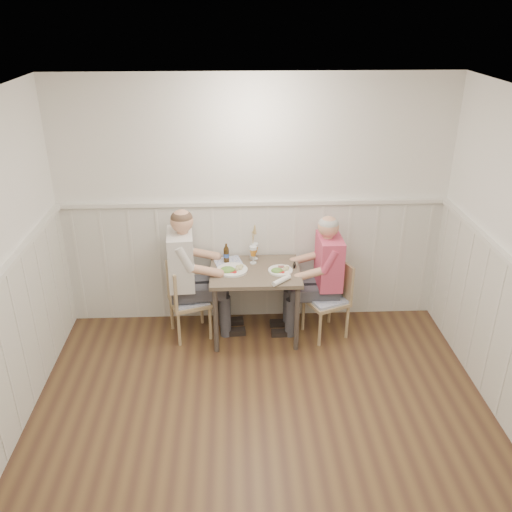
{
  "coord_description": "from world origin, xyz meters",
  "views": [
    {
      "loc": [
        -0.21,
        -2.98,
        3.19
      ],
      "look_at": [
        -0.01,
        1.64,
        1.0
      ],
      "focal_mm": 38.0,
      "sensor_mm": 36.0,
      "label": 1
    }
  ],
  "objects_px": {
    "grass_vase": "(252,243)",
    "chair_left": "(185,298)",
    "chair_right": "(330,296)",
    "man_in_pink": "(324,284)",
    "dining_table": "(255,279)",
    "diner_cream": "(187,283)",
    "beer_bottle": "(226,254)"
  },
  "relations": [
    {
      "from": "beer_bottle",
      "to": "grass_vase",
      "type": "xyz_separation_m",
      "value": [
        0.26,
        0.06,
        0.09
      ]
    },
    {
      "from": "beer_bottle",
      "to": "man_in_pink",
      "type": "bearing_deg",
      "value": -7.94
    },
    {
      "from": "dining_table",
      "to": "beer_bottle",
      "type": "bearing_deg",
      "value": 146.24
    },
    {
      "from": "chair_right",
      "to": "man_in_pink",
      "type": "distance_m",
      "value": 0.14
    },
    {
      "from": "man_in_pink",
      "to": "diner_cream",
      "type": "relative_size",
      "value": 0.93
    },
    {
      "from": "dining_table",
      "to": "chair_right",
      "type": "relative_size",
      "value": 1.1
    },
    {
      "from": "man_in_pink",
      "to": "beer_bottle",
      "type": "distance_m",
      "value": 1.05
    },
    {
      "from": "chair_right",
      "to": "chair_left",
      "type": "relative_size",
      "value": 1.01
    },
    {
      "from": "grass_vase",
      "to": "dining_table",
      "type": "bearing_deg",
      "value": -84.95
    },
    {
      "from": "grass_vase",
      "to": "man_in_pink",
      "type": "bearing_deg",
      "value": -15.33
    },
    {
      "from": "chair_right",
      "to": "grass_vase",
      "type": "xyz_separation_m",
      "value": [
        -0.8,
        0.27,
        0.49
      ]
    },
    {
      "from": "chair_right",
      "to": "diner_cream",
      "type": "distance_m",
      "value": 1.47
    },
    {
      "from": "man_in_pink",
      "to": "grass_vase",
      "type": "xyz_separation_m",
      "value": [
        -0.73,
        0.2,
        0.38
      ]
    },
    {
      "from": "dining_table",
      "to": "diner_cream",
      "type": "relative_size",
      "value": 0.64
    },
    {
      "from": "dining_table",
      "to": "diner_cream",
      "type": "bearing_deg",
      "value": 175.59
    },
    {
      "from": "chair_left",
      "to": "man_in_pink",
      "type": "distance_m",
      "value": 1.43
    },
    {
      "from": "man_in_pink",
      "to": "beer_bottle",
      "type": "bearing_deg",
      "value": 172.06
    },
    {
      "from": "dining_table",
      "to": "grass_vase",
      "type": "distance_m",
      "value": 0.38
    },
    {
      "from": "grass_vase",
      "to": "chair_left",
      "type": "bearing_deg",
      "value": -160.67
    },
    {
      "from": "chair_left",
      "to": "dining_table",
      "type": "bearing_deg",
      "value": -0.68
    },
    {
      "from": "chair_left",
      "to": "grass_vase",
      "type": "distance_m",
      "value": 0.89
    },
    {
      "from": "diner_cream",
      "to": "man_in_pink",
      "type": "bearing_deg",
      "value": -0.03
    },
    {
      "from": "diner_cream",
      "to": "beer_bottle",
      "type": "relative_size",
      "value": 6.8
    },
    {
      "from": "dining_table",
      "to": "diner_cream",
      "type": "distance_m",
      "value": 0.7
    },
    {
      "from": "man_in_pink",
      "to": "beer_bottle",
      "type": "relative_size",
      "value": 6.35
    },
    {
      "from": "diner_cream",
      "to": "grass_vase",
      "type": "xyz_separation_m",
      "value": [
        0.67,
        0.2,
        0.34
      ]
    },
    {
      "from": "dining_table",
      "to": "beer_bottle",
      "type": "xyz_separation_m",
      "value": [
        -0.29,
        0.19,
        0.19
      ]
    },
    {
      "from": "man_in_pink",
      "to": "chair_right",
      "type": "bearing_deg",
      "value": -45.87
    },
    {
      "from": "man_in_pink",
      "to": "grass_vase",
      "type": "bearing_deg",
      "value": 164.67
    },
    {
      "from": "diner_cream",
      "to": "beer_bottle",
      "type": "distance_m",
      "value": 0.5
    },
    {
      "from": "dining_table",
      "to": "grass_vase",
      "type": "relative_size",
      "value": 2.22
    },
    {
      "from": "dining_table",
      "to": "beer_bottle",
      "type": "distance_m",
      "value": 0.4
    }
  ]
}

